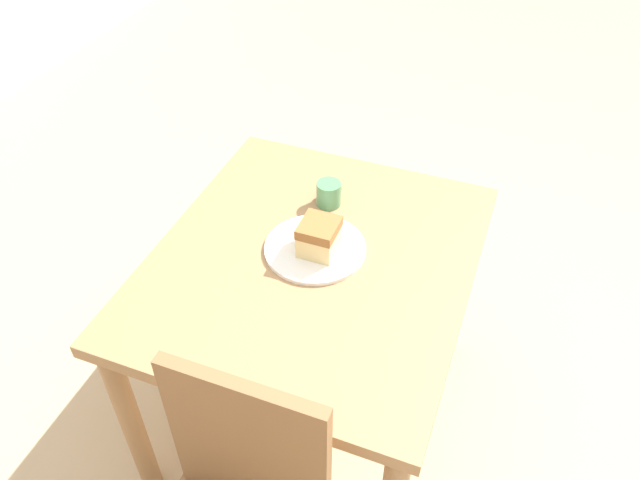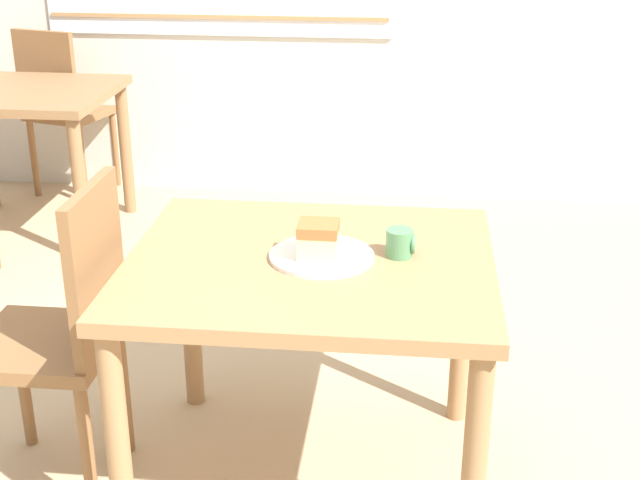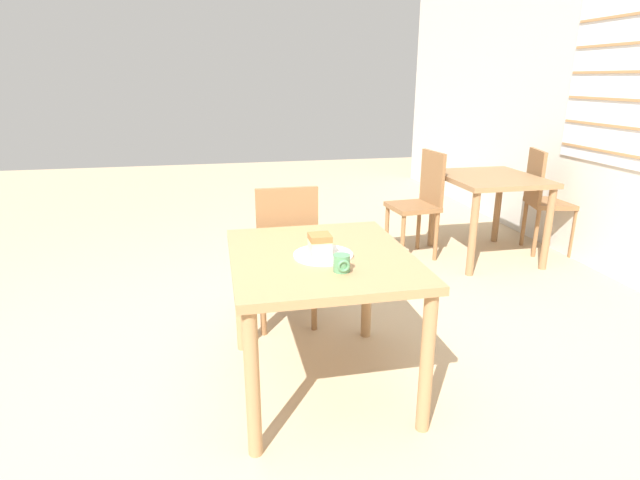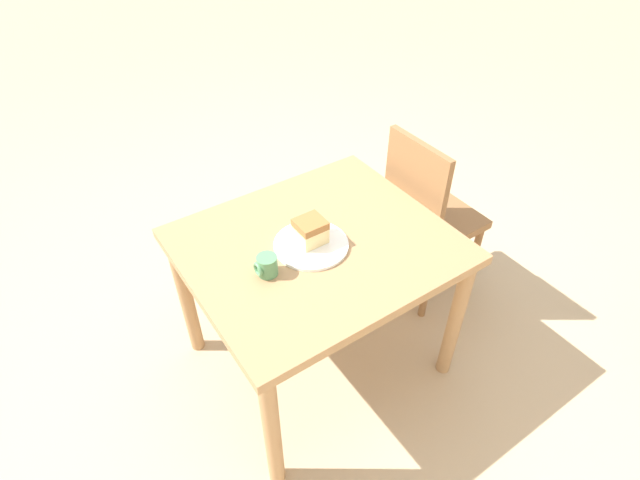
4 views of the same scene
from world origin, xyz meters
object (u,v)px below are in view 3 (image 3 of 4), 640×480
object	(u,v)px
dining_table_near	(321,274)
coffee_mug	(342,263)
dining_table_far	(490,190)
chair_far_corner	(420,201)
chair_near_window	(286,251)
chair_far_opposite	(545,197)
cake_slice	(320,244)
plate	(323,255)

from	to	relation	value
dining_table_near	coffee_mug	size ratio (longest dim) A/B	12.31
dining_table_far	coffee_mug	xyz separation A→B (m)	(1.82, -1.75, 0.15)
coffee_mug	chair_far_corner	bearing A→B (deg)	148.80
chair_near_window	chair_far_opposite	xyz separation A→B (m)	(-0.95, 2.43, 0.00)
dining_table_near	coffee_mug	xyz separation A→B (m)	(0.24, 0.04, 0.14)
dining_table_near	chair_near_window	size ratio (longest dim) A/B	1.06
chair_near_window	chair_far_opposite	bearing A→B (deg)	-158.71
dining_table_near	dining_table_far	distance (m)	2.39
coffee_mug	chair_near_window	bearing A→B (deg)	-172.57
chair_near_window	cake_slice	bearing A→B (deg)	95.60
chair_far_corner	chair_near_window	bearing A→B (deg)	-56.41
coffee_mug	plate	bearing A→B (deg)	-170.11
chair_near_window	cake_slice	xyz separation A→B (m)	(0.69, 0.07, 0.27)
chair_far_opposite	plate	world-z (taller)	chair_far_opposite
chair_far_corner	chair_far_opposite	xyz separation A→B (m)	(0.12, 1.12, 0.00)
dining_table_near	plate	bearing A→B (deg)	8.37
plate	dining_table_near	bearing A→B (deg)	-171.63
chair_far_corner	coffee_mug	distance (m)	2.31
dining_table_near	chair_far_corner	world-z (taller)	chair_far_corner
cake_slice	dining_table_near	bearing A→B (deg)	157.57
dining_table_near	chair_far_opposite	size ratio (longest dim) A/B	1.06
dining_table_far	chair_far_corner	distance (m)	0.59
chair_far_corner	plate	world-z (taller)	chair_far_corner
chair_far_opposite	dining_table_far	bearing A→B (deg)	108.49
chair_far_opposite	dining_table_near	bearing A→B (deg)	139.48
plate	cake_slice	world-z (taller)	cake_slice
dining_table_near	cake_slice	world-z (taller)	cake_slice
dining_table_far	chair_far_opposite	world-z (taller)	chair_far_opposite
chair_near_window	chair_far_opposite	size ratio (longest dim) A/B	1.00
dining_table_near	plate	size ratio (longest dim) A/B	3.49
chair_far_opposite	cake_slice	size ratio (longest dim) A/B	8.70
chair_far_opposite	plate	bearing A→B (deg)	140.04
cake_slice	coffee_mug	xyz separation A→B (m)	(0.21, 0.05, -0.02)
chair_far_corner	chair_far_opposite	size ratio (longest dim) A/B	1.00
dining_table_far	chair_near_window	world-z (taller)	chair_near_window
dining_table_near	chair_far_opposite	bearing A→B (deg)	124.45
chair_far_corner	coffee_mug	size ratio (longest dim) A/B	11.56
dining_table_near	cake_slice	distance (m)	0.16
dining_table_near	cake_slice	bearing A→B (deg)	-22.43
chair_near_window	plate	world-z (taller)	chair_near_window
dining_table_far	plate	xyz separation A→B (m)	(1.61, -1.78, 0.12)
cake_slice	chair_far_corner	bearing A→B (deg)	144.70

